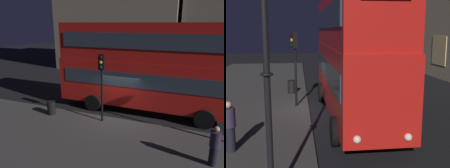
{
  "view_description": "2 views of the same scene",
  "coord_description": "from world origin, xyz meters",
  "views": [
    {
      "loc": [
        4.24,
        -11.81,
        5.65
      ],
      "look_at": [
        -0.41,
        -0.06,
        2.07
      ],
      "focal_mm": 34.83,
      "sensor_mm": 36.0,
      "label": 1
    },
    {
      "loc": [
        14.89,
        -1.05,
        4.07
      ],
      "look_at": [
        -0.67,
        1.07,
        1.23
      ],
      "focal_mm": 47.45,
      "sensor_mm": 36.0,
      "label": 2
    }
  ],
  "objects": [
    {
      "name": "ground_plane",
      "position": [
        0.0,
        0.0,
        0.0
      ],
      "size": [
        80.0,
        80.0,
        0.0
      ],
      "primitive_type": "plane",
      "color": "black"
    },
    {
      "name": "sidewalk_slab",
      "position": [
        0.0,
        -4.72,
        0.06
      ],
      "size": [
        44.0,
        8.36,
        0.12
      ],
      "primitive_type": "cube",
      "color": "#423F3D",
      "rests_on": "ground"
    },
    {
      "name": "double_decker_bus",
      "position": [
        1.18,
        1.47,
        3.16
      ],
      "size": [
        11.21,
        2.83,
        5.67
      ],
      "rotation": [
        0.0,
        0.0,
        -0.01
      ],
      "color": "red",
      "rests_on": "ground"
    },
    {
      "name": "traffic_light_near_kerb",
      "position": [
        -0.58,
        -1.19,
        2.93
      ],
      "size": [
        0.35,
        0.38,
        3.9
      ],
      "rotation": [
        0.0,
        0.0,
        0.14
      ],
      "color": "black",
      "rests_on": "sidewalk_slab"
    },
    {
      "name": "pedestrian",
      "position": [
        5.21,
        -3.32,
        0.98
      ],
      "size": [
        0.39,
        0.39,
        1.7
      ],
      "rotation": [
        0.0,
        0.0,
        1.33
      ],
      "color": "black",
      "rests_on": "sidewalk_slab"
    },
    {
      "name": "litter_bin",
      "position": [
        -3.92,
        -1.47,
        0.54
      ],
      "size": [
        0.51,
        0.51,
        0.83
      ],
      "primitive_type": "cylinder",
      "color": "black",
      "rests_on": "sidewalk_slab"
    }
  ]
}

